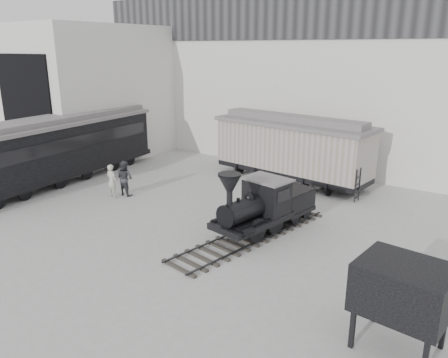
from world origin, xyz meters
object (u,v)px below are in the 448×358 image
Objects in this scene: visitor_a at (112,181)px; visitor_b at (125,178)px; passenger_coach at (66,147)px; locomotive at (262,208)px; coal_hopper at (403,295)px; boxcar at (292,147)px.

visitor_b is at bearing -116.21° from visitor_a.
passenger_coach is 7.14× the size of visitor_b.
locomotive is 3.51× the size of coal_hopper.
visitor_a is at bearing 171.60° from coal_hopper.
coal_hopper is at bearing 160.83° from visitor_b.
coal_hopper is (6.67, -4.44, 0.49)m from locomotive.
boxcar reaches higher than visitor_b.
visitor_a is 0.70m from visitor_b.
coal_hopper is (9.08, -11.98, -0.45)m from boxcar.
visitor_b is (0.30, 0.63, 0.05)m from visitor_a.
passenger_coach reaches higher than visitor_a.
visitor_b is (-8.41, 0.11, -0.14)m from locomotive.
locomotive is 8.03m from coal_hopper.
visitor_b is at bearing -171.14° from locomotive.
passenger_coach reaches higher than visitor_b.
locomotive is at bearing -66.06° from boxcar.
visitor_a is at bearing -166.95° from locomotive.
visitor_a is 15.89m from coal_hopper.
passenger_coach is 5.56× the size of coal_hopper.
visitor_b is 0.78× the size of coal_hopper.
locomotive reaches higher than coal_hopper.
visitor_b is at bearing 169.09° from coal_hopper.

